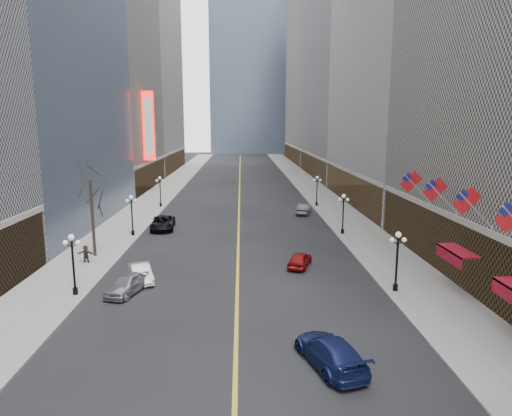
{
  "coord_description": "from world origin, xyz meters",
  "views": [
    {
      "loc": [
        0.35,
        -1.97,
        12.42
      ],
      "look_at": [
        1.08,
        20.44,
        8.26
      ],
      "focal_mm": 32.0,
      "sensor_mm": 36.0,
      "label": 1
    }
  ],
  "objects": [
    {
      "name": "flag_5",
      "position": [
        15.31,
        37.0,
        7.29
      ],
      "size": [
        2.87,
        0.12,
        2.87
      ],
      "color": "#B2B2B7",
      "rests_on": "ground"
    },
    {
      "name": "bldg_west_d",
      "position": [
        -29.92,
        121.0,
        36.17
      ],
      "size": [
        26.6,
        38.6,
        72.8
      ],
      "color": "silver",
      "rests_on": "ground"
    },
    {
      "name": "flag_3",
      "position": [
        15.31,
        27.0,
        7.29
      ],
      "size": [
        2.87,
        0.12,
        2.87
      ],
      "color": "#B2B2B7",
      "rests_on": "ground"
    },
    {
      "name": "car_nb_near",
      "position": [
        -8.13,
        30.46,
        0.75
      ],
      "size": [
        3.03,
        4.73,
        1.5
      ],
      "primitive_type": "imported",
      "rotation": [
        0.0,
        0.0,
        -0.31
      ],
      "color": "#9B9EA3",
      "rests_on": "ground"
    },
    {
      "name": "tree_west_far",
      "position": [
        -13.5,
        40.0,
        6.24
      ],
      "size": [
        3.6,
        3.6,
        7.92
      ],
      "color": "#2D231C",
      "rests_on": "sidewalk_west"
    },
    {
      "name": "sidewalk_east",
      "position": [
        14.0,
        70.0,
        0.07
      ],
      "size": [
        6.0,
        230.0,
        0.15
      ],
      "primitive_type": "cube",
      "color": "gray",
      "rests_on": "ground"
    },
    {
      "name": "bldg_east_c",
      "position": [
        29.88,
        106.0,
        24.18
      ],
      "size": [
        26.6,
        40.6,
        48.8
      ],
      "color": "#959598",
      "rests_on": "ground"
    },
    {
      "name": "streetlamp_east_1",
      "position": [
        11.8,
        30.0,
        2.9
      ],
      "size": [
        1.26,
        0.44,
        4.52
      ],
      "color": "black",
      "rests_on": "sidewalk_east"
    },
    {
      "name": "awning_c",
      "position": [
        16.11,
        30.0,
        3.08
      ],
      "size": [
        1.4,
        4.0,
        0.93
      ],
      "color": "maroon",
      "rests_on": "ground"
    },
    {
      "name": "streetlamp_east_3",
      "position": [
        11.8,
        66.0,
        2.9
      ],
      "size": [
        1.26,
        0.44,
        4.52
      ],
      "color": "black",
      "rests_on": "sidewalk_east"
    },
    {
      "name": "car_nb_mid",
      "position": [
        -7.7,
        33.09,
        0.68
      ],
      "size": [
        2.86,
        4.4,
        1.37
      ],
      "primitive_type": "imported",
      "rotation": [
        0.0,
        0.0,
        0.37
      ],
      "color": "silver",
      "rests_on": "ground"
    },
    {
      "name": "flag_4",
      "position": [
        15.31,
        32.0,
        7.29
      ],
      "size": [
        2.87,
        0.12,
        2.87
      ],
      "color": "#B2B2B7",
      "rests_on": "ground"
    },
    {
      "name": "sidewalk_west",
      "position": [
        -14.0,
        70.0,
        0.07
      ],
      "size": [
        6.0,
        230.0,
        0.15
      ],
      "primitive_type": "cube",
      "color": "gray",
      "rests_on": "ground"
    },
    {
      "name": "bldg_west_c",
      "position": [
        -29.88,
        87.0,
        25.19
      ],
      "size": [
        26.6,
        30.6,
        50.8
      ],
      "color": "#9E9783",
      "rests_on": "ground"
    },
    {
      "name": "car_sb_near",
      "position": [
        4.91,
        19.74,
        0.78
      ],
      "size": [
        3.66,
        5.78,
        1.56
      ],
      "primitive_type": "imported",
      "rotation": [
        0.0,
        0.0,
        3.44
      ],
      "color": "navy",
      "rests_on": "ground"
    },
    {
      "name": "ped_west_far",
      "position": [
        -13.6,
        37.79,
        0.95
      ],
      "size": [
        1.51,
        0.55,
        1.6
      ],
      "primitive_type": "imported",
      "rotation": [
        0.0,
        0.0,
        -0.08
      ],
      "color": "#2E2019",
      "rests_on": "sidewalk_west"
    },
    {
      "name": "streetlamp_west_1",
      "position": [
        -11.8,
        30.0,
        2.9
      ],
      "size": [
        1.26,
        0.44,
        4.52
      ],
      "color": "black",
      "rests_on": "sidewalk_west"
    },
    {
      "name": "car_sb_far",
      "position": [
        9.0,
        60.15,
        0.74
      ],
      "size": [
        2.68,
        4.72,
        1.47
      ],
      "primitive_type": "imported",
      "rotation": [
        0.0,
        0.0,
        2.88
      ],
      "color": "#45494C",
      "rests_on": "ground"
    },
    {
      "name": "streetlamp_west_3",
      "position": [
        -11.8,
        66.0,
        2.9
      ],
      "size": [
        1.26,
        0.44,
        4.52
      ],
      "color": "black",
      "rests_on": "sidewalk_west"
    },
    {
      "name": "streetlamp_west_2",
      "position": [
        -11.8,
        48.0,
        2.9
      ],
      "size": [
        1.26,
        0.44,
        4.52
      ],
      "color": "black",
      "rests_on": "sidewalk_west"
    },
    {
      "name": "lane_line",
      "position": [
        0.0,
        80.0,
        0.01
      ],
      "size": [
        0.25,
        200.0,
        0.02
      ],
      "primitive_type": "cube",
      "color": "gold",
      "rests_on": "ground"
    },
    {
      "name": "theatre_marquee",
      "position": [
        -15.88,
        80.0,
        12.0
      ],
      "size": [
        2.0,
        0.55,
        12.0
      ],
      "color": "red",
      "rests_on": "ground"
    },
    {
      "name": "streetlamp_east_2",
      "position": [
        11.8,
        48.0,
        2.9
      ],
      "size": [
        1.26,
        0.44,
        4.52
      ],
      "color": "black",
      "rests_on": "sidewalk_east"
    },
    {
      "name": "car_nb_far",
      "position": [
        -9.0,
        51.28,
        0.79
      ],
      "size": [
        3.02,
        5.87,
        1.58
      ],
      "primitive_type": "imported",
      "rotation": [
        0.0,
        0.0,
        0.07
      ],
      "color": "black",
      "rests_on": "ground"
    },
    {
      "name": "car_sb_mid",
      "position": [
        5.45,
        36.42,
        0.68
      ],
      "size": [
        2.83,
        4.28,
        1.35
      ],
      "primitive_type": "imported",
      "rotation": [
        0.0,
        0.0,
        2.8
      ],
      "color": "maroon",
      "rests_on": "ground"
    },
    {
      "name": "bldg_east_d",
      "position": [
        29.9,
        149.0,
        31.17
      ],
      "size": [
        26.6,
        46.6,
        62.8
      ],
      "color": "#9E9783",
      "rests_on": "ground"
    }
  ]
}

